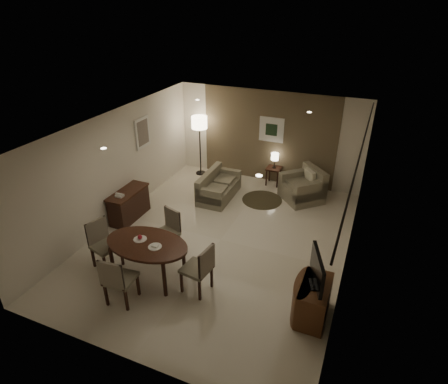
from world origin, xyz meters
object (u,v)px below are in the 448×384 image
at_px(chair_right, 196,268).
at_px(side_table, 273,176).
at_px(chair_far, 165,233).
at_px(floor_lamp, 200,146).
at_px(chair_near, 120,278).
at_px(console_desk, 129,205).
at_px(dining_table, 149,260).
at_px(armchair, 302,185).
at_px(sofa, 219,185).
at_px(tv_cabinet, 314,301).
at_px(chair_left, 106,246).

bearing_deg(chair_right, side_table, -172.81).
distance_m(chair_far, floor_lamp, 4.15).
bearing_deg(chair_near, console_desk, -61.95).
bearing_deg(dining_table, armchair, 64.12).
bearing_deg(armchair, sofa, -114.22).
xyz_separation_m(sofa, side_table, (1.17, 1.36, -0.09)).
bearing_deg(armchair, chair_near, -66.57).
bearing_deg(sofa, armchair, -71.79).
relative_size(tv_cabinet, chair_right, 0.88).
distance_m(sofa, armchair, 2.27).
relative_size(chair_right, sofa, 0.67).
height_order(console_desk, side_table, console_desk).
bearing_deg(console_desk, dining_table, -45.33).
height_order(chair_far, armchair, chair_far).
relative_size(chair_right, armchair, 1.03).
distance_m(dining_table, sofa, 3.58).
bearing_deg(armchair, side_table, -165.35).
xyz_separation_m(tv_cabinet, chair_far, (-3.30, 0.60, 0.15)).
height_order(chair_far, sofa, chair_far).
bearing_deg(chair_far, tv_cabinet, 7.63).
bearing_deg(dining_table, floor_lamp, 104.05).
height_order(tv_cabinet, sofa, sofa).
relative_size(dining_table, chair_right, 1.65).
relative_size(console_desk, dining_table, 0.71).
bearing_deg(armchair, dining_table, -69.32).
distance_m(tv_cabinet, chair_near, 3.44).
height_order(dining_table, chair_right, chair_right).
distance_m(console_desk, armchair, 4.60).
height_order(tv_cabinet, chair_left, chair_left).
bearing_deg(console_desk, chair_left, -68.15).
bearing_deg(chair_far, console_desk, 168.57).
height_order(dining_table, sofa, dining_table).
height_order(tv_cabinet, chair_near, chair_near).
height_order(console_desk, dining_table, dining_table).
distance_m(chair_left, side_table, 5.43).
bearing_deg(sofa, console_desk, 138.21).
relative_size(chair_right, side_table, 1.92).
bearing_deg(chair_near, chair_right, -150.23).
height_order(console_desk, floor_lamp, floor_lamp).
bearing_deg(chair_right, console_desk, -113.68).
distance_m(chair_far, side_table, 4.32).
bearing_deg(side_table, tv_cabinet, -66.18).
xyz_separation_m(tv_cabinet, side_table, (-2.09, 4.74, -0.08)).
xyz_separation_m(chair_left, floor_lamp, (-0.23, 4.84, 0.41)).
height_order(chair_near, chair_far, chair_near).
distance_m(chair_near, chair_left, 1.13).
distance_m(dining_table, chair_left, 0.97).
distance_m(console_desk, chair_left, 1.91).
relative_size(chair_left, side_table, 1.91).
height_order(console_desk, armchair, armchair).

